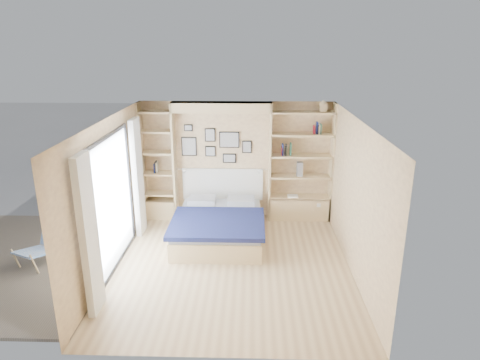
{
  "coord_description": "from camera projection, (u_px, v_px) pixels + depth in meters",
  "views": [
    {
      "loc": [
        0.32,
        -6.51,
        3.68
      ],
      "look_at": [
        0.11,
        0.9,
        1.25
      ],
      "focal_mm": 32.0,
      "sensor_mm": 36.0,
      "label": 1
    }
  ],
  "objects": [
    {
      "name": "deck_chair",
      "position": [
        44.0,
        242.0,
        7.32
      ],
      "size": [
        0.78,
        0.93,
        0.81
      ],
      "rotation": [
        0.0,
        0.0,
        -0.43
      ],
      "color": "tan",
      "rests_on": "ground"
    },
    {
      "name": "room_shell",
      "position": [
        216.0,
        178.0,
        8.46
      ],
      "size": [
        4.5,
        4.5,
        4.5
      ],
      "color": "#E5C28B",
      "rests_on": "ground"
    },
    {
      "name": "shelf_decor",
      "position": [
        287.0,
        143.0,
        8.76
      ],
      "size": [
        3.57,
        0.23,
        2.03
      ],
      "color": "#A51E1E",
      "rests_on": "ground"
    },
    {
      "name": "ground",
      "position": [
        232.0,
        265.0,
        7.34
      ],
      "size": [
        4.5,
        4.5,
        0.0
      ],
      "primitive_type": "plane",
      "color": "tan",
      "rests_on": "ground"
    },
    {
      "name": "bed",
      "position": [
        219.0,
        225.0,
        8.27
      ],
      "size": [
        1.73,
        2.25,
        1.07
      ],
      "color": "#D3B986",
      "rests_on": "ground"
    },
    {
      "name": "photo_gallery",
      "position": [
        215.0,
        144.0,
        8.96
      ],
      "size": [
        1.48,
        0.02,
        0.82
      ],
      "color": "black",
      "rests_on": "ground"
    },
    {
      "name": "deck",
      "position": [
        26.0,
        262.0,
        7.44
      ],
      "size": [
        3.2,
        4.0,
        0.05
      ],
      "primitive_type": "cube",
      "color": "#6A5D4E",
      "rests_on": "ground"
    },
    {
      "name": "reading_lamps",
      "position": [
        222.0,
        170.0,
        8.9
      ],
      "size": [
        1.92,
        0.12,
        0.15
      ],
      "color": "silver",
      "rests_on": "ground"
    }
  ]
}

